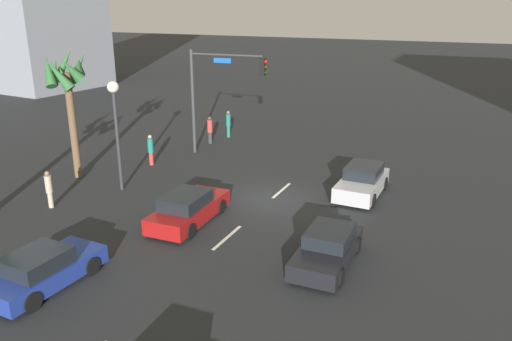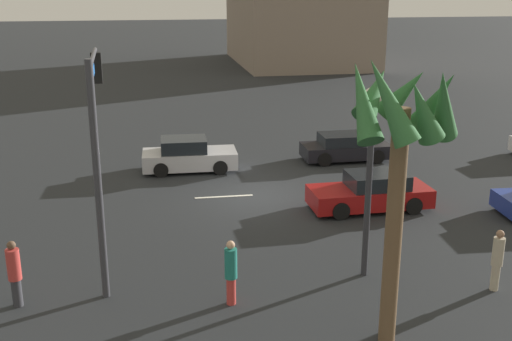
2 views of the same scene
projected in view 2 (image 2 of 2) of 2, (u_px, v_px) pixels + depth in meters
ground_plane at (255, 195)px, 25.00m from camera, size 220.00×220.00×0.00m
lane_stripe_2 at (367, 189)px, 25.71m from camera, size 2.37×0.14×0.01m
lane_stripe_3 at (224, 197)px, 24.80m from camera, size 2.29×0.14×0.01m
car_2 at (345, 148)px, 29.62m from camera, size 4.12×1.89×1.27m
car_3 at (188, 156)px, 28.01m from camera, size 4.16×1.97×1.48m
car_5 at (371, 192)px, 23.35m from camera, size 4.51×2.00×1.38m
traffic_signal at (97, 127)px, 17.32m from camera, size 0.48×4.95×6.37m
streetlamp at (371, 145)px, 17.16m from camera, size 0.56×0.56×5.48m
pedestrian_1 at (14, 272)px, 16.28m from camera, size 0.49×0.49×1.83m
pedestrian_2 at (497, 258)px, 17.15m from camera, size 0.43×0.43×1.77m
pedestrian_3 at (231, 271)px, 16.39m from camera, size 0.42×0.42×1.79m
palm_tree_1 at (402, 128)px, 13.37m from camera, size 2.63×2.48×6.84m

